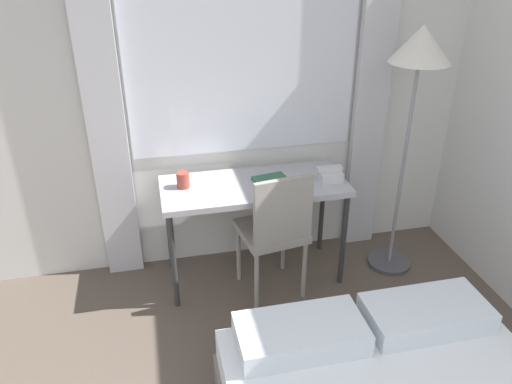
% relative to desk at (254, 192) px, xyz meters
% --- Properties ---
extents(wall_back_with_window, '(4.69, 0.13, 2.70)m').
position_rel_desk_xyz_m(wall_back_with_window, '(-0.23, 0.34, 0.68)').
color(wall_back_with_window, silver).
rests_on(wall_back_with_window, ground_plane).
extents(desk, '(1.22, 0.52, 0.74)m').
position_rel_desk_xyz_m(desk, '(0.00, 0.00, 0.00)').
color(desk, '#B2B2B7').
rests_on(desk, ground_plane).
extents(desk_chair, '(0.46, 0.46, 0.93)m').
position_rel_desk_xyz_m(desk_chair, '(0.09, -0.24, -0.14)').
color(desk_chair, gray).
rests_on(desk_chair, ground_plane).
extents(standing_lamp, '(0.38, 0.38, 1.72)m').
position_rel_desk_xyz_m(standing_lamp, '(1.01, -0.09, 0.79)').
color(standing_lamp, '#4C4C51').
rests_on(standing_lamp, ground_plane).
extents(telephone, '(0.17, 0.16, 0.09)m').
position_rel_desk_xyz_m(telephone, '(0.50, -0.05, 0.10)').
color(telephone, silver).
rests_on(telephone, desk).
extents(book, '(0.25, 0.21, 0.02)m').
position_rel_desk_xyz_m(book, '(0.11, -0.01, 0.08)').
color(book, '#33664C').
rests_on(book, desk).
extents(mug, '(0.08, 0.08, 0.10)m').
position_rel_desk_xyz_m(mug, '(-0.46, 0.05, 0.12)').
color(mug, '#993F33').
rests_on(mug, desk).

